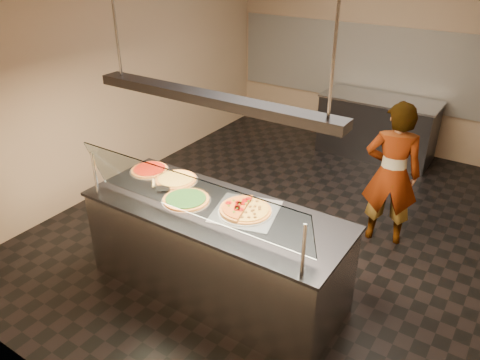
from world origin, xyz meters
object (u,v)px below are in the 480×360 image
Objects in this scene: pizza_spinach at (186,199)px; pizza_spatula at (158,185)px; pizza_tomato at (150,169)px; heat_lamp_housing at (211,99)px; serving_counter at (216,251)px; pizza_cheese at (176,179)px; sneeze_guard at (189,196)px; worker at (392,174)px; perforated_tray at (246,211)px; prep_table at (377,127)px; half_pizza_pepperoni at (235,205)px; half_pizza_sausage at (256,213)px.

pizza_spatula reaches higher than pizza_spinach.
pizza_tomato is 0.17× the size of heat_lamp_housing.
serving_counter is 1.48m from heat_lamp_housing.
pizza_cheese is at bearing 160.48° from serving_counter.
worker reaches higher than sneeze_guard.
sneeze_guard is at bearing -120.14° from perforated_tray.
heat_lamp_housing is at bearing 42.63° from worker.
prep_table is 0.76× the size of heat_lamp_housing.
sneeze_guard is 0.60m from perforated_tray.
pizza_spinach is 1.05× the size of pizza_cheese.
worker is 0.71× the size of heat_lamp_housing.
pizza_spinach is at bearing -174.44° from heat_lamp_housing.
half_pizza_pepperoni is 0.47m from pizza_spinach.
heat_lamp_housing is at bearing -163.75° from half_pizza_sausage.
worker is (0.91, 1.66, -0.14)m from half_pizza_pepperoni.
pizza_tomato reaches higher than prep_table.
sneeze_guard is at bearing -92.65° from prep_table.
heat_lamp_housing reaches higher than pizza_tomato.
worker reaches higher than serving_counter.
heat_lamp_housing is (-0.15, -0.11, 0.99)m from half_pizza_pepperoni.
worker is at bearing 64.18° from perforated_tray.
perforated_tray is at bearing 59.86° from sneeze_guard.
pizza_spinach is (-0.30, 0.31, -0.28)m from sneeze_guard.
half_pizza_sausage is (0.22, 0.00, -0.01)m from half_pizza_pepperoni.
pizza_spatula reaches higher than perforated_tray.
pizza_cheese is 1.21m from heat_lamp_housing.
pizza_tomato is 1.42× the size of pizza_spatula.
prep_table is (0.20, 4.32, -0.76)m from sneeze_guard.
serving_counter is 0.83m from pizza_cheese.
worker is at bearing 67.33° from half_pizza_sausage.
heat_lamp_housing reaches higher than half_pizza_pepperoni.
perforated_tray is 0.96m from pizza_spatula.
heat_lamp_housing reaches higher than sneeze_guard.
worker is at bearing 63.23° from sneeze_guard.
pizza_spinach is 1.62× the size of pizza_spatula.
perforated_tray is 1.85m from worker.
serving_counter is at bearing -157.61° from perforated_tray.
pizza_cheese reaches higher than serving_counter.
pizza_spinach is (-0.45, -0.14, -0.02)m from half_pizza_pepperoni.
worker reaches higher than prep_table.
serving_counter is at bearing 5.56° from pizza_spinach.
half_pizza_sausage is 1.02m from pizza_cheese.
half_pizza_pepperoni is (0.15, 0.45, -0.26)m from sneeze_guard.
half_pizza_sausage reaches higher than perforated_tray.
pizza_spatula is (0.32, -0.22, 0.01)m from pizza_tomato.
half_pizza_pepperoni is at bearing -90.69° from prep_table.
pizza_spinach reaches higher than serving_counter.
sneeze_guard reaches higher than serving_counter.
pizza_cheese is 0.27× the size of worker.
half_pizza_pepperoni reaches higher than prep_table.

